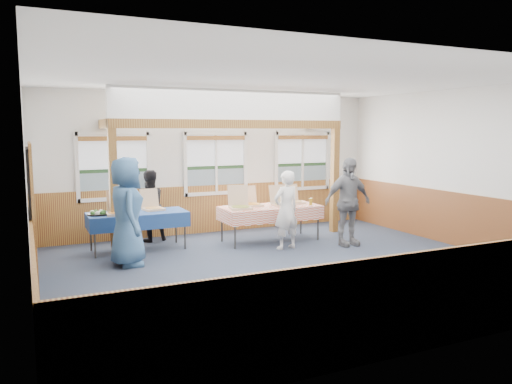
# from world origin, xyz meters

# --- Properties ---
(floor) EXTENTS (8.00, 8.00, 0.00)m
(floor) POSITION_xyz_m (0.00, 0.00, 0.00)
(floor) COLOR #252F3C
(floor) RESTS_ON ground
(ceiling) EXTENTS (8.00, 8.00, 0.00)m
(ceiling) POSITION_xyz_m (0.00, 0.00, 3.20)
(ceiling) COLOR white
(ceiling) RESTS_ON wall_back
(wall_back) EXTENTS (8.00, 0.00, 8.00)m
(wall_back) POSITION_xyz_m (0.00, 3.50, 1.60)
(wall_back) COLOR silver
(wall_back) RESTS_ON floor
(wall_front) EXTENTS (8.00, 0.00, 8.00)m
(wall_front) POSITION_xyz_m (0.00, -3.50, 1.60)
(wall_front) COLOR silver
(wall_front) RESTS_ON floor
(wall_left) EXTENTS (0.00, 8.00, 8.00)m
(wall_left) POSITION_xyz_m (-4.00, 0.00, 1.60)
(wall_left) COLOR silver
(wall_left) RESTS_ON floor
(wall_right) EXTENTS (0.00, 8.00, 8.00)m
(wall_right) POSITION_xyz_m (4.00, 0.00, 1.60)
(wall_right) COLOR silver
(wall_right) RESTS_ON floor
(wainscot_back) EXTENTS (7.98, 0.05, 1.10)m
(wainscot_back) POSITION_xyz_m (0.00, 3.48, 0.55)
(wainscot_back) COLOR brown
(wainscot_back) RESTS_ON floor
(wainscot_front) EXTENTS (7.98, 0.05, 1.10)m
(wainscot_front) POSITION_xyz_m (0.00, -3.48, 0.55)
(wainscot_front) COLOR brown
(wainscot_front) RESTS_ON floor
(wainscot_left) EXTENTS (0.05, 6.98, 1.10)m
(wainscot_left) POSITION_xyz_m (-3.98, 0.00, 0.55)
(wainscot_left) COLOR brown
(wainscot_left) RESTS_ON floor
(wainscot_right) EXTENTS (0.05, 6.98, 1.10)m
(wainscot_right) POSITION_xyz_m (3.98, 0.00, 0.55)
(wainscot_right) COLOR brown
(wainscot_right) RESTS_ON floor
(cased_opening) EXTENTS (0.06, 1.30, 2.10)m
(cased_opening) POSITION_xyz_m (-3.96, 0.90, 1.05)
(cased_opening) COLOR #2F2F2F
(cased_opening) RESTS_ON wall_left
(window_left) EXTENTS (1.56, 0.10, 1.46)m
(window_left) POSITION_xyz_m (-2.30, 3.46, 1.68)
(window_left) COLOR white
(window_left) RESTS_ON wall_back
(window_mid) EXTENTS (1.56, 0.10, 1.46)m
(window_mid) POSITION_xyz_m (0.00, 3.46, 1.68)
(window_mid) COLOR white
(window_mid) RESTS_ON wall_back
(window_right) EXTENTS (1.56, 0.10, 1.46)m
(window_right) POSITION_xyz_m (2.30, 3.46, 1.68)
(window_right) COLOR white
(window_right) RESTS_ON wall_back
(post_left) EXTENTS (0.15, 0.15, 2.40)m
(post_left) POSITION_xyz_m (-2.50, 2.30, 1.20)
(post_left) COLOR brown
(post_left) RESTS_ON floor
(post_right) EXTENTS (0.15, 0.15, 2.40)m
(post_right) POSITION_xyz_m (2.50, 2.30, 1.20)
(post_right) COLOR brown
(post_right) RESTS_ON floor
(cross_beam) EXTENTS (5.15, 0.18, 0.18)m
(cross_beam) POSITION_xyz_m (0.00, 2.30, 2.49)
(cross_beam) COLOR brown
(cross_beam) RESTS_ON post_left
(table_left) EXTENTS (1.92, 0.87, 0.76)m
(table_left) POSITION_xyz_m (-2.04, 2.40, 0.70)
(table_left) COLOR #2F2F2F
(table_left) RESTS_ON floor
(table_right) EXTENTS (2.28, 1.43, 0.76)m
(table_right) POSITION_xyz_m (0.70, 2.03, 0.71)
(table_right) COLOR #2F2F2F
(table_right) RESTS_ON floor
(pizza_box_a) EXTENTS (0.47, 0.54, 0.44)m
(pizza_box_a) POSITION_xyz_m (-2.44, 2.29, 0.82)
(pizza_box_a) COLOR tan
(pizza_box_a) RESTS_ON table_left
(pizza_box_b) EXTENTS (0.44, 0.51, 0.41)m
(pizza_box_b) POSITION_xyz_m (-1.70, 2.56, 0.82)
(pizza_box_b) COLOR tan
(pizza_box_b) RESTS_ON table_left
(pizza_box_c) EXTENTS (0.52, 0.60, 0.47)m
(pizza_box_c) POSITION_xyz_m (-0.04, 1.94, 0.83)
(pizza_box_c) COLOR tan
(pizza_box_c) RESTS_ON table_right
(pizza_box_d) EXTENTS (0.38, 0.46, 0.41)m
(pizza_box_d) POSITION_xyz_m (0.35, 2.23, 0.82)
(pizza_box_d) COLOR tan
(pizza_box_d) RESTS_ON table_right
(pizza_box_e) EXTENTS (0.44, 0.52, 0.43)m
(pizza_box_e) POSITION_xyz_m (0.95, 1.96, 0.82)
(pizza_box_e) COLOR tan
(pizza_box_e) RESTS_ON table_right
(pizza_box_f) EXTENTS (0.39, 0.47, 0.41)m
(pizza_box_f) POSITION_xyz_m (1.35, 2.18, 0.82)
(pizza_box_f) COLOR tan
(pizza_box_f) RESTS_ON table_right
(veggie_tray) EXTENTS (0.40, 0.40, 0.09)m
(veggie_tray) POSITION_xyz_m (-2.79, 2.40, 0.79)
(veggie_tray) COLOR black
(veggie_tray) RESTS_ON table_left
(drink_glass) EXTENTS (0.07, 0.07, 0.15)m
(drink_glass) POSITION_xyz_m (1.55, 1.78, 0.83)
(drink_glass) COLOR olive
(drink_glass) RESTS_ON table_right
(woman_white) EXTENTS (0.62, 0.46, 1.57)m
(woman_white) POSITION_xyz_m (0.66, 1.26, 0.79)
(woman_white) COLOR white
(woman_white) RESTS_ON floor
(woman_black) EXTENTS (0.85, 0.73, 1.53)m
(woman_black) POSITION_xyz_m (-1.66, 3.10, 0.76)
(woman_black) COLOR black
(woman_black) RESTS_ON floor
(man_blue) EXTENTS (0.66, 0.96, 1.91)m
(man_blue) POSITION_xyz_m (-2.44, 1.33, 0.95)
(man_blue) COLOR #365E89
(man_blue) RESTS_ON floor
(person_grey) EXTENTS (1.07, 0.45, 1.81)m
(person_grey) POSITION_xyz_m (1.96, 1.00, 0.91)
(person_grey) COLOR slate
(person_grey) RESTS_ON floor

